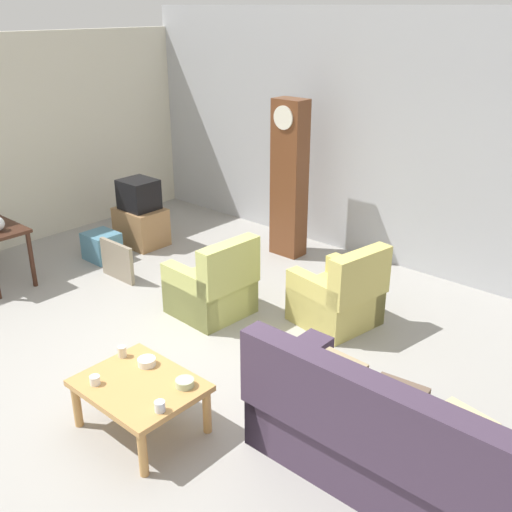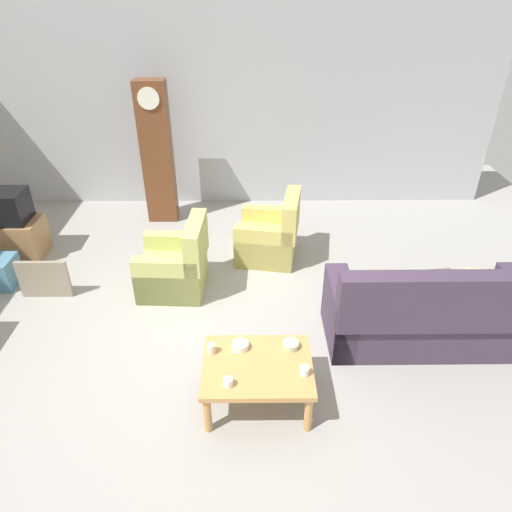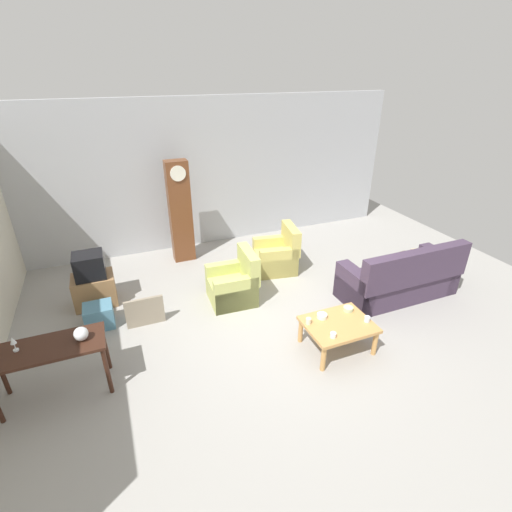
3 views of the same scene
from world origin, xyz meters
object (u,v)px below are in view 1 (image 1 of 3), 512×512
object	(u,v)px
armchair_olive_near	(213,289)
tv_crt	(139,194)
cup_cream_tall	(122,352)
bowl_white_stacked	(147,362)
tv_stand_cabinet	(141,226)
bowl_shallow_green	(185,383)
grandfather_clock	(289,179)
armchair_olive_far	(339,298)
cup_blue_rimmed	(160,406)
cup_white_porcelain	(95,380)
storage_box_blue	(102,246)
coffee_table_wood	(140,390)
framed_picture_leaning	(117,261)
couch_floral	(389,444)

from	to	relation	value
armchair_olive_near	tv_crt	size ratio (longest dim) A/B	1.92
cup_cream_tall	bowl_white_stacked	distance (m)	0.26
tv_stand_cabinet	bowl_shallow_green	xyz separation A→B (m)	(3.54, -2.36, 0.20)
tv_stand_cabinet	tv_crt	bearing A→B (deg)	0.00
armchair_olive_near	grandfather_clock	distance (m)	2.12
armchair_olive_far	cup_blue_rimmed	world-z (taller)	armchair_olive_far
tv_crt	cup_cream_tall	world-z (taller)	tv_crt
cup_white_porcelain	storage_box_blue	bearing A→B (deg)	144.57
coffee_table_wood	bowl_white_stacked	distance (m)	0.27
cup_blue_rimmed	framed_picture_leaning	bearing A→B (deg)	149.22
armchair_olive_near	armchair_olive_far	world-z (taller)	same
armchair_olive_near	tv_crt	distance (m)	2.45
couch_floral	storage_box_blue	size ratio (longest dim) A/B	4.85
couch_floral	bowl_shallow_green	distance (m)	1.60
grandfather_clock	cup_white_porcelain	xyz separation A→B (m)	(1.20, -3.93, -0.58)
armchair_olive_near	couch_floral	bearing A→B (deg)	-19.86
armchair_olive_far	tv_stand_cabinet	size ratio (longest dim) A/B	1.35
storage_box_blue	bowl_shallow_green	size ratio (longest dim) A/B	2.92
bowl_white_stacked	armchair_olive_near	bearing A→B (deg)	117.40
grandfather_clock	framed_picture_leaning	world-z (taller)	grandfather_clock
armchair_olive_near	storage_box_blue	distance (m)	2.24
armchair_olive_far	bowl_white_stacked	bearing A→B (deg)	-98.81
grandfather_clock	framed_picture_leaning	distance (m)	2.48
couch_floral	bowl_shallow_green	world-z (taller)	couch_floral
tv_stand_cabinet	storage_box_blue	distance (m)	0.71
storage_box_blue	cup_white_porcelain	size ratio (longest dim) A/B	5.27
couch_floral	framed_picture_leaning	bearing A→B (deg)	168.94
couch_floral	cup_cream_tall	size ratio (longest dim) A/B	22.04
grandfather_clock	tv_crt	bearing A→B (deg)	-147.99
tv_stand_cabinet	bowl_white_stacked	size ratio (longest dim) A/B	4.52
tv_crt	cup_cream_tall	size ratio (longest dim) A/B	5.03
couch_floral	grandfather_clock	bearing A→B (deg)	137.97
coffee_table_wood	cup_blue_rimmed	bearing A→B (deg)	-16.59
tv_stand_cabinet	bowl_shallow_green	world-z (taller)	tv_stand_cabinet
grandfather_clock	armchair_olive_near	bearing A→B (deg)	-76.10
coffee_table_wood	tv_stand_cabinet	world-z (taller)	tv_stand_cabinet
couch_floral	cup_white_porcelain	xyz separation A→B (m)	(-2.04, -1.01, 0.12)
armchair_olive_near	bowl_shallow_green	bearing A→B (deg)	-50.86
tv_crt	cup_cream_tall	xyz separation A→B (m)	(2.83, -2.42, -0.26)
tv_stand_cabinet	framed_picture_leaning	bearing A→B (deg)	-52.88
couch_floral	storage_box_blue	bearing A→B (deg)	167.70
tv_stand_cabinet	tv_crt	size ratio (longest dim) A/B	1.42
cup_white_porcelain	armchair_olive_near	bearing A→B (deg)	109.74
cup_cream_tall	bowl_white_stacked	xyz separation A→B (m)	(0.26, 0.06, -0.02)
coffee_table_wood	bowl_white_stacked	world-z (taller)	bowl_white_stacked
grandfather_clock	cup_blue_rimmed	bearing A→B (deg)	-64.22
bowl_white_stacked	bowl_shallow_green	distance (m)	0.46
coffee_table_wood	grandfather_clock	distance (m)	4.03
storage_box_blue	cup_cream_tall	world-z (taller)	cup_cream_tall
armchair_olive_near	tv_crt	xyz separation A→B (m)	(-2.27, 0.80, 0.44)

